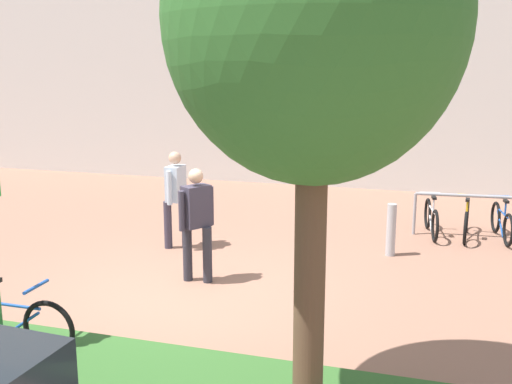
{
  "coord_description": "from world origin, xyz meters",
  "views": [
    {
      "loc": [
        3.28,
        -7.51,
        3.22
      ],
      "look_at": [
        0.34,
        2.35,
        1.02
      ],
      "focal_mm": 42.44,
      "sensor_mm": 36.0,
      "label": 1
    }
  ],
  "objects_px": {
    "bike_at_sign": "(10,322)",
    "person_suited_navy": "(197,218)",
    "tree_sidewalk": "(315,21)",
    "bike_rack_cluster": "(502,221)",
    "person_casual_tan": "(176,193)",
    "bollard_steel": "(391,230)"
  },
  "relations": [
    {
      "from": "tree_sidewalk",
      "to": "person_suited_navy",
      "type": "height_order",
      "value": "tree_sidewalk"
    },
    {
      "from": "bike_at_sign",
      "to": "bollard_steel",
      "type": "xyz_separation_m",
      "value": [
        3.87,
        4.79,
        0.1
      ]
    },
    {
      "from": "person_suited_navy",
      "to": "bollard_steel",
      "type": "bearing_deg",
      "value": 38.09
    },
    {
      "from": "bike_at_sign",
      "to": "bike_rack_cluster",
      "type": "bearing_deg",
      "value": 47.82
    },
    {
      "from": "bike_rack_cluster",
      "to": "tree_sidewalk",
      "type": "bearing_deg",
      "value": -108.73
    },
    {
      "from": "bike_rack_cluster",
      "to": "person_suited_navy",
      "type": "relative_size",
      "value": 1.86
    },
    {
      "from": "bollard_steel",
      "to": "person_suited_navy",
      "type": "xyz_separation_m",
      "value": [
        -2.68,
        -2.1,
        0.53
      ]
    },
    {
      "from": "bike_rack_cluster",
      "to": "person_casual_tan",
      "type": "relative_size",
      "value": 1.86
    },
    {
      "from": "person_suited_navy",
      "to": "bike_rack_cluster",
      "type": "bearing_deg",
      "value": 38.81
    },
    {
      "from": "bike_at_sign",
      "to": "bike_rack_cluster",
      "type": "relative_size",
      "value": 0.53
    },
    {
      "from": "tree_sidewalk",
      "to": "bike_rack_cluster",
      "type": "distance_m",
      "value": 7.76
    },
    {
      "from": "bike_at_sign",
      "to": "person_suited_navy",
      "type": "relative_size",
      "value": 0.98
    },
    {
      "from": "bike_at_sign",
      "to": "bike_rack_cluster",
      "type": "height_order",
      "value": "bike_at_sign"
    },
    {
      "from": "bike_rack_cluster",
      "to": "person_suited_navy",
      "type": "bearing_deg",
      "value": -141.19
    },
    {
      "from": "bike_at_sign",
      "to": "person_casual_tan",
      "type": "relative_size",
      "value": 0.98
    },
    {
      "from": "tree_sidewalk",
      "to": "bollard_steel",
      "type": "bearing_deg",
      "value": 85.87
    },
    {
      "from": "bollard_steel",
      "to": "person_suited_navy",
      "type": "distance_m",
      "value": 3.45
    },
    {
      "from": "bike_at_sign",
      "to": "person_suited_navy",
      "type": "xyz_separation_m",
      "value": [
        1.2,
        2.69,
        0.63
      ]
    },
    {
      "from": "bike_at_sign",
      "to": "person_casual_tan",
      "type": "bearing_deg",
      "value": 87.28
    },
    {
      "from": "person_casual_tan",
      "to": "person_suited_navy",
      "type": "relative_size",
      "value": 1.0
    },
    {
      "from": "bike_rack_cluster",
      "to": "bollard_steel",
      "type": "height_order",
      "value": "bollard_steel"
    },
    {
      "from": "tree_sidewalk",
      "to": "person_suited_navy",
      "type": "distance_m",
      "value": 4.58
    }
  ]
}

